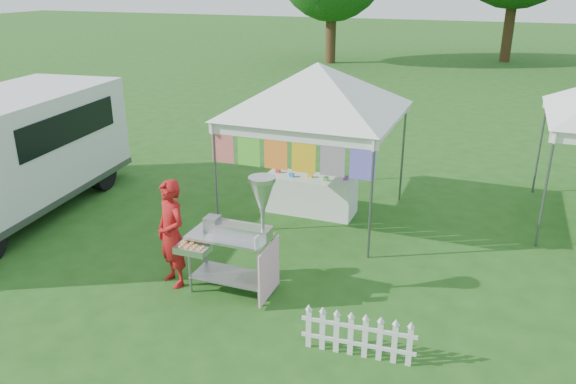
% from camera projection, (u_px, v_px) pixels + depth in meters
% --- Properties ---
extents(ground, '(120.00, 120.00, 0.00)m').
position_uv_depth(ground, '(238.00, 303.00, 8.15)').
color(ground, '#214D16').
rests_on(ground, ground).
extents(canopy_main, '(4.24, 4.24, 3.45)m').
position_uv_depth(canopy_main, '(318.00, 63.00, 10.13)').
color(canopy_main, '#59595E').
rests_on(canopy_main, ground).
extents(donut_cart, '(1.34, 0.93, 1.87)m').
position_uv_depth(donut_cart, '(241.00, 226.00, 8.03)').
color(donut_cart, gray).
rests_on(donut_cart, ground).
extents(vendor, '(0.73, 0.65, 1.68)m').
position_uv_depth(vendor, '(172.00, 234.00, 8.41)').
color(vendor, '#A61416').
rests_on(vendor, ground).
extents(cargo_van, '(2.92, 5.84, 2.33)m').
position_uv_depth(cargo_van, '(7.00, 153.00, 10.85)').
color(cargo_van, silver).
rests_on(cargo_van, ground).
extents(picket_fence, '(1.44, 0.12, 0.56)m').
position_uv_depth(picket_fence, '(358.00, 337.00, 6.92)').
color(picket_fence, silver).
rests_on(picket_fence, ground).
extents(display_table, '(1.80, 0.70, 0.73)m').
position_uv_depth(display_table, '(310.00, 195.00, 11.23)').
color(display_table, white).
rests_on(display_table, ground).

